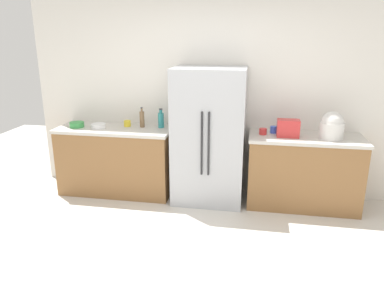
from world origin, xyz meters
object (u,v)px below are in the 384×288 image
bottle_b (142,119)px  bowl_b (99,126)px  cup_b (263,131)px  toaster (288,128)px  refrigerator (209,136)px  bowl_a (77,125)px  cup_c (273,130)px  bottle_a (161,120)px  rice_cooker (332,126)px  cup_a (127,123)px

bottle_b → bowl_b: bearing=-165.3°
cup_b → bowl_b: size_ratio=0.48×
toaster → bowl_b: toaster is taller
refrigerator → cup_b: 0.67m
bottle_b → refrigerator: bearing=-7.9°
toaster → bowl_a: 2.74m
cup_b → cup_c: bearing=34.5°
toaster → bottle_a: bottle_a is taller
rice_cooker → bottle_b: (-2.38, 0.14, -0.04)m
bowl_b → bowl_a: bearing=-179.0°
bowl_a → bottle_b: bearing=10.0°
bottle_b → toaster: bearing=-4.5°
bottle_b → cup_a: (-0.21, 0.01, -0.07)m
bottle_a → cup_a: size_ratio=2.78×
toaster → bottle_b: (-1.88, 0.15, 0.01)m
refrigerator → bottle_b: bearing=172.1°
rice_cooker → bowl_b: size_ratio=1.70×
bottle_a → bowl_b: bearing=-168.6°
toaster → cup_c: size_ratio=3.11×
bottle_b → cup_a: bearing=178.6°
toaster → rice_cooker: rice_cooker is taller
refrigerator → bottle_a: refrigerator is taller
bottle_b → bowl_b: bottle_b is taller
bottle_b → cup_c: bottle_b is taller
cup_c → refrigerator: bearing=-171.2°
cup_a → bowl_a: cup_a is taller
toaster → cup_c: (-0.16, 0.14, -0.06)m
cup_c → bottle_b: bearing=179.9°
refrigerator → toaster: 0.97m
refrigerator → bowl_b: (-1.47, -0.02, 0.08)m
refrigerator → toaster: size_ratio=6.51×
toaster → bottle_a: (-1.62, 0.17, 0.00)m
bowl_b → bottle_a: bearing=11.4°
toaster → rice_cooker: (0.50, 0.00, 0.05)m
rice_cooker → bowl_b: rice_cooker is taller
cup_c → bowl_b: cup_c is taller
bottle_b → cup_b: bearing=-3.4°
bottle_a → bowl_a: bottle_a is taller
cup_a → cup_b: bearing=-3.1°
bottle_a → cup_c: size_ratio=3.03×
rice_cooker → bottle_a: rice_cooker is taller
cup_b → bowl_b: (-2.14, -0.05, -0.01)m
cup_c → bowl_a: size_ratio=0.45×
rice_cooker → cup_c: size_ratio=3.87×
refrigerator → bowl_b: size_ratio=8.90×
refrigerator → bottle_a: size_ratio=6.69×
rice_cooker → bowl_a: (-3.24, -0.01, -0.12)m
refrigerator → bowl_a: 1.78m
bottle_a → cup_c: bottle_a is taller
bottle_b → bowl_b: size_ratio=1.39×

